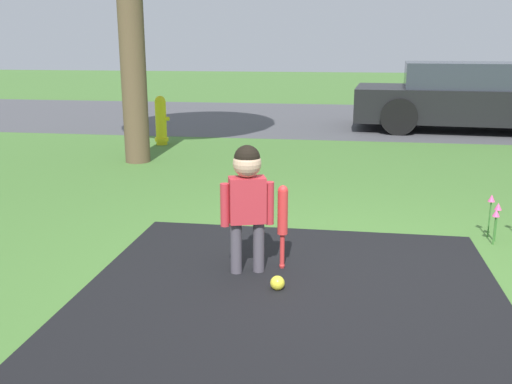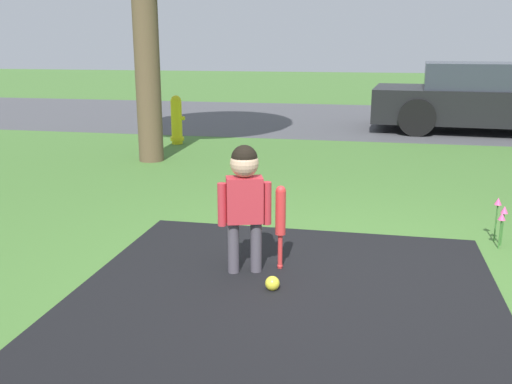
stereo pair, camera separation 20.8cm
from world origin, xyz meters
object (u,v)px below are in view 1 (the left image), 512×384
Objects in this scene: baseball_bat at (283,215)px; fire_hydrant at (161,121)px; child at (247,191)px; sports_ball at (277,283)px; parked_car at (469,98)px.

fire_hydrant is at bearing 117.01° from baseball_bat.
baseball_bat is at bearing -62.99° from fire_hydrant.
child reaches higher than baseball_bat.
child reaches higher than fire_hydrant.
sports_ball is 0.02× the size of parked_car.
parked_car reaches higher than sports_ball.
child is 1.18× the size of fire_hydrant.
fire_hydrant reaches higher than baseball_bat.
sports_ball is at bearing -105.01° from parked_car.
fire_hydrant is at bearing 115.42° from sports_ball.
child is 9.48× the size of sports_ball.
child is 0.33m from baseball_bat.
parked_car reaches higher than baseball_bat.
sports_ball is at bearing -64.58° from fire_hydrant.
child is 8.18m from parked_car.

